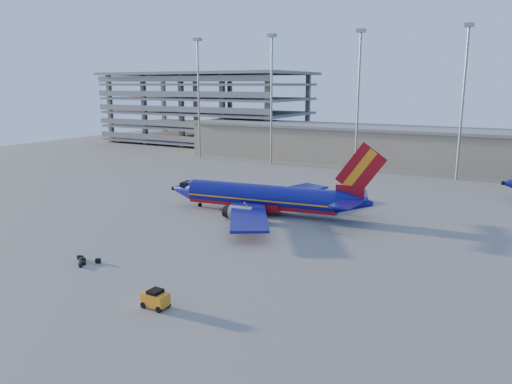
# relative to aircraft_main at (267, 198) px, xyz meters

# --- Properties ---
(ground) EXTENTS (220.00, 220.00, 0.00)m
(ground) POSITION_rel_aircraft_main_xyz_m (4.51, -5.63, -2.29)
(ground) COLOR slate
(ground) RESTS_ON ground
(terminal_building) EXTENTS (122.00, 16.00, 8.50)m
(terminal_building) POSITION_rel_aircraft_main_xyz_m (14.51, 52.37, 2.03)
(terminal_building) COLOR gray
(terminal_building) RESTS_ON ground
(parking_garage) EXTENTS (62.00, 32.00, 21.40)m
(parking_garage) POSITION_rel_aircraft_main_xyz_m (-57.49, 68.42, 9.44)
(parking_garage) COLOR slate
(parking_garage) RESTS_ON ground
(light_mast_row) EXTENTS (101.60, 1.60, 28.65)m
(light_mast_row) POSITION_rel_aircraft_main_xyz_m (9.51, 40.37, 15.27)
(light_mast_row) COLOR gray
(light_mast_row) RESTS_ON ground
(aircraft_main) EXTENTS (31.57, 30.20, 10.71)m
(aircraft_main) POSITION_rel_aircraft_main_xyz_m (0.00, 0.00, 0.00)
(aircraft_main) COLOR navy
(aircraft_main) RESTS_ON ground
(baggage_tug) EXTENTS (2.20, 1.35, 1.56)m
(baggage_tug) POSITION_rel_aircraft_main_xyz_m (6.46, -31.23, -1.48)
(baggage_tug) COLOR orange
(baggage_tug) RESTS_ON ground
(luggage_pile) EXTENTS (3.07, 2.16, 0.49)m
(luggage_pile) POSITION_rel_aircraft_main_xyz_m (-6.81, -26.69, -2.07)
(luggage_pile) COLOR black
(luggage_pile) RESTS_ON ground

